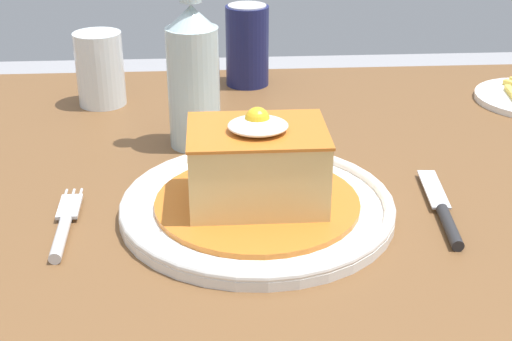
{
  "coord_description": "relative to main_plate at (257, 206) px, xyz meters",
  "views": [
    {
      "loc": [
        0.01,
        -0.72,
        1.11
      ],
      "look_at": [
        0.06,
        -0.05,
        0.79
      ],
      "focal_mm": 50.35,
      "sensor_mm": 36.0,
      "label": 1
    }
  ],
  "objects": [
    {
      "name": "dining_table",
      "position": [
        -0.06,
        0.07,
        -0.11
      ],
      "size": [
        1.45,
        0.85,
        0.75
      ],
      "color": "brown",
      "rests_on": "ground_plane"
    },
    {
      "name": "main_plate",
      "position": [
        0.0,
        0.0,
        0.0
      ],
      "size": [
        0.28,
        0.28,
        0.02
      ],
      "color": "white",
      "rests_on": "dining_table"
    },
    {
      "name": "sandwich_meal",
      "position": [
        0.0,
        -0.0,
        0.04
      ],
      "size": [
        0.21,
        0.21,
        0.11
      ],
      "color": "#C66B23",
      "rests_on": "main_plate"
    },
    {
      "name": "fork",
      "position": [
        -0.19,
        -0.03,
        -0.0
      ],
      "size": [
        0.02,
        0.14,
        0.01
      ],
      "color": "silver",
      "rests_on": "dining_table"
    },
    {
      "name": "knife",
      "position": [
        0.19,
        -0.03,
        -0.0
      ],
      "size": [
        0.03,
        0.17,
        0.01
      ],
      "color": "#262628",
      "rests_on": "dining_table"
    },
    {
      "name": "soda_can",
      "position": [
        0.01,
        0.42,
        0.05
      ],
      "size": [
        0.07,
        0.07,
        0.12
      ],
      "color": "#191E51",
      "rests_on": "dining_table"
    },
    {
      "name": "beer_bottle_clear",
      "position": [
        -0.07,
        0.19,
        0.09
      ],
      "size": [
        0.06,
        0.06,
        0.27
      ],
      "color": "#ADC6CC",
      "rests_on": "dining_table"
    },
    {
      "name": "drinking_glass",
      "position": [
        -0.2,
        0.34,
        0.04
      ],
      "size": [
        0.07,
        0.07,
        0.1
      ],
      "color": "#3F2314",
      "rests_on": "dining_table"
    }
  ]
}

